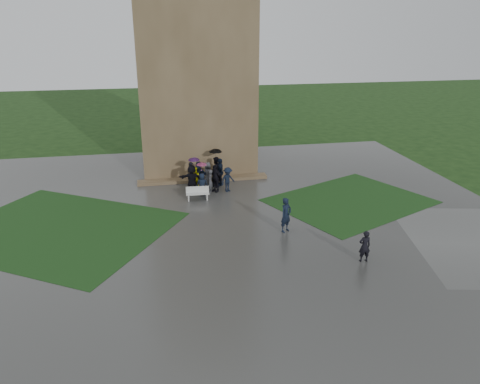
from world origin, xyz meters
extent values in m
plane|color=black|center=(0.00, 0.00, 0.00)|extent=(120.00, 120.00, 0.00)
cube|color=#343431|center=(0.00, 2.00, 0.01)|extent=(34.00, 34.00, 0.02)
cube|color=#133312|center=(-8.50, 4.00, 0.03)|extent=(14.10, 13.46, 0.01)
cube|color=#133312|center=(8.50, 5.00, 0.03)|extent=(11.12, 10.15, 0.01)
cube|color=brown|center=(0.00, 15.00, 9.00)|extent=(8.00, 8.00, 18.00)
cube|color=brown|center=(0.00, 10.60, 0.13)|extent=(9.00, 0.80, 0.22)
cube|color=silver|center=(-0.74, 6.97, 0.44)|extent=(1.45, 0.48, 0.06)
cube|color=silver|center=(-1.32, 6.99, 0.22)|extent=(0.09, 0.38, 0.40)
cube|color=silver|center=(-0.17, 6.95, 0.22)|extent=(0.09, 0.38, 0.40)
cube|color=silver|center=(-0.74, 7.18, 0.66)|extent=(1.43, 0.10, 0.38)
imported|color=black|center=(0.67, 9.24, 0.78)|extent=(0.79, 0.84, 1.51)
imported|color=black|center=(1.06, 9.53, 0.96)|extent=(0.82, 1.20, 1.87)
imported|color=black|center=(0.83, 10.01, 0.94)|extent=(0.85, 1.03, 1.84)
imported|color=#3D3E42|center=(0.22, 9.57, 0.84)|extent=(0.76, 0.92, 1.63)
imported|color=black|center=(-0.35, 9.89, 0.83)|extent=(1.38, 1.50, 1.62)
imported|color=black|center=(-0.88, 9.79, 0.85)|extent=(0.71, 0.70, 1.66)
imported|color=#C9C30B|center=(-0.73, 8.92, 0.81)|extent=(0.83, 0.57, 1.57)
imported|color=black|center=(-0.96, 8.33, 0.97)|extent=(1.85, 1.02, 1.89)
imported|color=black|center=(-0.36, 7.78, 0.75)|extent=(0.80, 0.62, 1.46)
imported|color=#3D3E42|center=(0.18, 8.14, 0.79)|extent=(0.49, 0.63, 1.55)
imported|color=black|center=(0.57, 8.32, 0.94)|extent=(1.17, 1.21, 1.83)
imported|color=black|center=(1.36, 8.20, 0.83)|extent=(1.18, 1.01, 1.62)
imported|color=#CA538A|center=(-0.36, 7.78, 1.94)|extent=(0.64, 0.64, 0.56)
imported|color=#602C79|center=(-0.73, 8.92, 1.92)|extent=(0.73, 0.73, 0.64)
imported|color=black|center=(0.83, 10.01, 2.09)|extent=(0.85, 0.85, 0.75)
imported|color=black|center=(3.36, 1.53, 0.96)|extent=(0.82, 0.75, 1.87)
imported|color=black|center=(6.01, -2.33, 0.79)|extent=(0.57, 0.38, 1.54)
camera|label=1|loc=(-3.25, -20.23, 10.57)|focal=35.00mm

